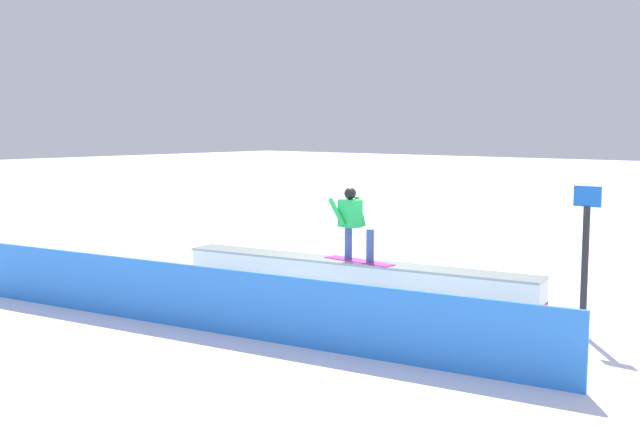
# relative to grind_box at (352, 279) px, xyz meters

# --- Properties ---
(ground_plane) EXTENTS (120.00, 120.00, 0.00)m
(ground_plane) POSITION_rel_grind_box_xyz_m (0.00, 0.00, -0.29)
(ground_plane) COLOR white
(grind_box) EXTENTS (6.93, 1.87, 0.63)m
(grind_box) POSITION_rel_grind_box_xyz_m (0.00, 0.00, 0.00)
(grind_box) COLOR white
(grind_box) RESTS_ON ground_plane
(snowboarder) EXTENTS (1.47, 0.42, 1.33)m
(snowboarder) POSITION_rel_grind_box_xyz_m (0.01, -0.04, 1.06)
(snowboarder) COLOR #C22892
(snowboarder) RESTS_ON grind_box
(safety_fence) EXTENTS (10.51, 1.96, 0.98)m
(safety_fence) POSITION_rel_grind_box_xyz_m (0.00, 3.35, 0.20)
(safety_fence) COLOR #2E7FE8
(safety_fence) RESTS_ON ground_plane
(trail_marker) EXTENTS (0.40, 0.10, 2.20)m
(trail_marker) POSITION_rel_grind_box_xyz_m (-4.26, -0.04, 0.89)
(trail_marker) COLOR #262628
(trail_marker) RESTS_ON ground_plane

